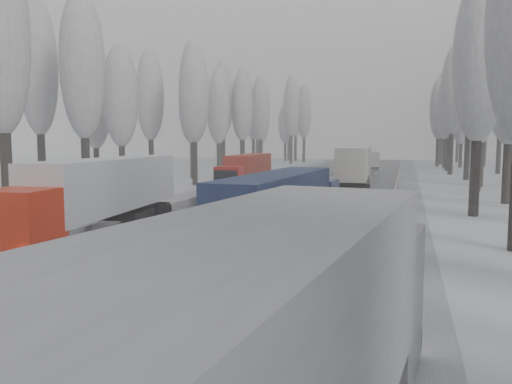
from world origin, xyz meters
The scene contains 52 objects.
ground centered at (0.00, 0.00, 0.00)m, with size 260.00×260.00×0.00m, color silver.
carriageway_right centered at (5.25, 30.00, 0.01)m, with size 7.50×200.00×0.03m, color black.
carriageway_left centered at (-5.25, 30.00, 0.01)m, with size 7.50×200.00×0.03m, color black.
median_slush centered at (0.00, 30.00, 0.02)m, with size 3.00×200.00×0.04m, color #A5A7AD.
shoulder_right centered at (10.20, 30.00, 0.02)m, with size 2.40×200.00×0.04m, color #A5A7AD.
shoulder_left centered at (-10.20, 30.00, 0.02)m, with size 2.40×200.00×0.04m, color #A5A7AD.
median_guardrail centered at (0.00, 29.99, 0.60)m, with size 0.12×200.00×0.76m.
tree_18 centered at (14.51, 27.03, 10.70)m, with size 3.60×3.60×16.58m.
tree_20 centered at (17.90, 35.17, 10.14)m, with size 3.60×3.60×15.71m.
tree_22 centered at (17.02, 45.60, 10.24)m, with size 3.60×3.60×15.86m.
tree_24 centered at (17.90, 51.02, 13.19)m, with size 3.60×3.60×20.49m.
tree_26 centered at (17.56, 61.27, 12.10)m, with size 3.60×3.60×18.78m.
tree_28 centered at (16.34, 71.95, 12.64)m, with size 3.60×3.60×19.62m.
tree_29 centered at (23.71, 75.95, 11.67)m, with size 3.60×3.60×18.11m.
tree_30 centered at (16.56, 81.70, 11.52)m, with size 3.60×3.60×17.86m.
tree_31 centered at (22.48, 85.70, 11.97)m, with size 3.60×3.60×18.58m.
tree_32 centered at (16.63, 89.21, 11.18)m, with size 3.60×3.60×17.33m.
tree_33 centered at (19.77, 93.21, 9.26)m, with size 3.60×3.60×14.33m.
tree_34 centered at (15.73, 96.32, 11.37)m, with size 3.60×3.60×17.63m.
tree_35 centered at (24.94, 100.32, 11.77)m, with size 3.60×3.60×18.25m.
tree_36 centered at (17.04, 106.16, 13.02)m, with size 3.60×3.60×20.23m.
tree_37 centered at (24.02, 110.16, 10.56)m, with size 3.60×3.60×16.37m.
tree_38 centered at (18.73, 116.73, 11.59)m, with size 3.60×3.60×17.97m.
tree_39 centered at (21.55, 120.73, 10.45)m, with size 3.60×3.60×16.19m.
tree_56 centered at (-14.71, 15.70, 11.68)m, with size 3.60×3.60×18.12m.
tree_58 centered at (-15.13, 24.57, 11.10)m, with size 3.60×3.60×17.21m.
tree_59 centered at (-22.80, 28.57, 11.87)m, with size 3.60×3.60×18.41m.
tree_60 centered at (-17.75, 34.20, 9.59)m, with size 3.60×3.60×14.84m.
tree_61 centered at (-23.52, 38.20, 9.02)m, with size 3.60×3.60×13.95m.
tree_62 centered at (-13.94, 43.73, 10.36)m, with size 3.60×3.60×16.04m.
tree_63 centered at (-21.85, 47.73, 10.89)m, with size 3.60×3.60×16.88m.
tree_64 centered at (-18.26, 52.71, 9.96)m, with size 3.60×3.60×15.42m.
tree_65 centered at (-20.05, 56.71, 12.55)m, with size 3.60×3.60×19.48m.
tree_66 centered at (-18.16, 62.35, 9.84)m, with size 3.60×3.60×15.23m.
tree_67 centered at (-19.54, 66.35, 11.03)m, with size 3.60×3.60×17.09m.
tree_68 centered at (-16.58, 69.11, 10.75)m, with size 3.60×3.60×16.65m.
tree_69 centered at (-21.42, 73.11, 12.46)m, with size 3.60×3.60×19.35m.
tree_70 centered at (-16.33, 79.19, 11.03)m, with size 3.60×3.60×17.09m.
tree_71 centered at (-21.09, 83.19, 12.63)m, with size 3.60×3.60×19.61m.
tree_72 centered at (-18.93, 88.54, 9.76)m, with size 3.60×3.60×15.11m.
tree_73 centered at (-21.82, 92.54, 11.11)m, with size 3.60×3.60×17.22m.
tree_74 centered at (-15.07, 99.33, 12.67)m, with size 3.60×3.60×19.68m.
tree_75 centered at (-24.20, 103.33, 11.99)m, with size 3.60×3.60×18.60m.
tree_76 centered at (-14.05, 108.72, 11.95)m, with size 3.60×3.60×18.55m.
tree_77 centered at (-19.66, 112.72, 9.26)m, with size 3.60×3.60×14.32m.
tree_78 centered at (-17.56, 115.31, 12.59)m, with size 3.60×3.60×19.55m.
tree_79 centered at (-20.33, 119.31, 11.01)m, with size 3.60×3.60×17.07m.
truck_blue_box centered at (4.33, 13.11, 2.18)m, with size 3.20×14.64×3.73m.
truck_cream_box centered at (4.72, 43.42, 2.66)m, with size 3.50×17.84×4.55m.
box_truck_distant centered at (3.49, 89.38, 1.57)m, with size 3.16×8.40×3.07m.
truck_red_white centered at (-5.98, 13.09, 2.48)m, with size 4.35×16.71×4.25m.
truck_red_red centered at (-5.97, 39.02, 2.20)m, with size 3.34×14.82×3.77m.
Camera 1 is at (10.00, -10.33, 5.26)m, focal length 35.00 mm.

